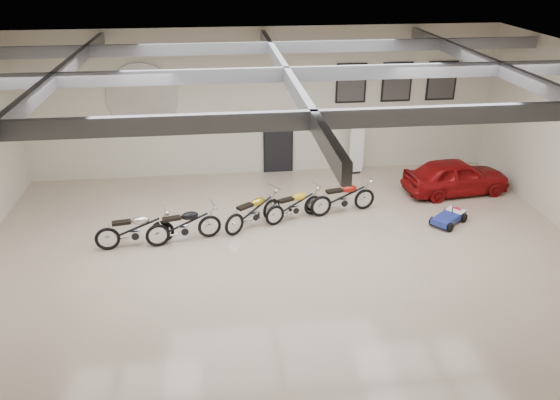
{
  "coord_description": "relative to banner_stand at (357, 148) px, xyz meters",
  "views": [
    {
      "loc": [
        -1.58,
        -12.06,
        7.36
      ],
      "look_at": [
        0.0,
        1.2,
        1.1
      ],
      "focal_mm": 35.0,
      "sensor_mm": 36.0,
      "label": 1
    }
  ],
  "objects": [
    {
      "name": "poster_right",
      "position": [
        2.99,
        0.46,
        2.16
      ],
      "size": [
        1.05,
        0.08,
        1.35
      ],
      "primitive_type": null,
      "color": "black",
      "rests_on": "back_wall"
    },
    {
      "name": "logo_plaque",
      "position": [
        -7.21,
        0.45,
        1.86
      ],
      "size": [
        2.3,
        0.06,
        1.16
      ],
      "primitive_type": null,
      "color": "silver",
      "rests_on": "back_wall"
    },
    {
      "name": "ceiling_beams",
      "position": [
        -3.21,
        -5.5,
        3.81
      ],
      "size": [
        15.8,
        11.8,
        0.32
      ],
      "primitive_type": null,
      "color": "slate",
      "rests_on": "ceiling"
    },
    {
      "name": "motorcycle_gold",
      "position": [
        -3.9,
        -3.69,
        -0.41
      ],
      "size": [
        1.98,
        1.7,
        1.04
      ],
      "primitive_type": null,
      "rotation": [
        0.0,
        0.0,
        0.64
      ],
      "color": "silver",
      "rests_on": "floor"
    },
    {
      "name": "poster_left",
      "position": [
        -0.21,
        0.46,
        2.16
      ],
      "size": [
        1.05,
        0.08,
        1.35
      ],
      "primitive_type": null,
      "color": "black",
      "rests_on": "back_wall"
    },
    {
      "name": "back_wall",
      "position": [
        -3.21,
        0.5,
        1.56
      ],
      "size": [
        16.0,
        0.02,
        5.0
      ],
      "primitive_type": "cube",
      "color": "beige",
      "rests_on": "floor"
    },
    {
      "name": "vintage_car",
      "position": [
        2.79,
        -2.07,
        -0.36
      ],
      "size": [
        1.74,
        3.53,
        1.16
      ],
      "primitive_type": "imported",
      "rotation": [
        0.0,
        0.0,
        1.68
      ],
      "color": "maroon",
      "rests_on": "floor"
    },
    {
      "name": "door",
      "position": [
        -2.71,
        0.45,
        0.11
      ],
      "size": [
        0.92,
        0.08,
        2.1
      ],
      "primitive_type": "cube",
      "color": "black",
      "rests_on": "back_wall"
    },
    {
      "name": "motorcycle_red",
      "position": [
        -1.16,
        -3.08,
        -0.4
      ],
      "size": [
        2.14,
        1.08,
        1.07
      ],
      "primitive_type": null,
      "rotation": [
        0.0,
        0.0,
        0.23
      ],
      "color": "silver",
      "rests_on": "floor"
    },
    {
      "name": "ceiling",
      "position": [
        -3.21,
        -5.5,
        4.06
      ],
      "size": [
        16.0,
        12.0,
        0.01
      ],
      "primitive_type": "cube",
      "color": "gray",
      "rests_on": "back_wall"
    },
    {
      "name": "floor",
      "position": [
        -3.21,
        -5.5,
        -0.94
      ],
      "size": [
        16.0,
        12.0,
        0.01
      ],
      "primitive_type": "cube",
      "color": "tan",
      "rests_on": "ground"
    },
    {
      "name": "banner_stand",
      "position": [
        0.0,
        0.0,
        0.0
      ],
      "size": [
        0.53,
        0.27,
        1.87
      ],
      "primitive_type": null,
      "rotation": [
        0.0,
        0.0,
        0.13
      ],
      "color": "white",
      "rests_on": "floor"
    },
    {
      "name": "oil_sign",
      "position": [
        -1.31,
        0.45,
        0.76
      ],
      "size": [
        0.72,
        0.1,
        0.72
      ],
      "primitive_type": null,
      "color": "white",
      "rests_on": "back_wall"
    },
    {
      "name": "motorcycle_yellow",
      "position": [
        -2.68,
        -3.36,
        -0.44
      ],
      "size": [
        1.96,
        1.31,
        0.98
      ],
      "primitive_type": null,
      "rotation": [
        0.0,
        0.0,
        0.43
      ],
      "color": "silver",
      "rests_on": "floor"
    },
    {
      "name": "motorcycle_silver",
      "position": [
        -7.13,
        -4.42,
        -0.41
      ],
      "size": [
        2.1,
        0.94,
        1.05
      ],
      "primitive_type": null,
      "rotation": [
        0.0,
        0.0,
        0.16
      ],
      "color": "silver",
      "rests_on": "floor"
    },
    {
      "name": "go_kart",
      "position": [
        1.83,
        -4.07,
        -0.67
      ],
      "size": [
        1.55,
        1.43,
        0.53
      ],
      "primitive_type": null,
      "rotation": [
        0.0,
        0.0,
        0.68
      ],
      "color": "navy",
      "rests_on": "floor"
    },
    {
      "name": "motorcycle_black",
      "position": [
        -5.84,
        -4.31,
        -0.41
      ],
      "size": [
        2.12,
        1.11,
        1.05
      ],
      "primitive_type": null,
      "rotation": [
        0.0,
        0.0,
        0.25
      ],
      "color": "silver",
      "rests_on": "floor"
    },
    {
      "name": "poster_mid",
      "position": [
        1.39,
        0.46,
        2.16
      ],
      "size": [
        1.05,
        0.08,
        1.35
      ],
      "primitive_type": null,
      "color": "black",
      "rests_on": "back_wall"
    }
  ]
}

